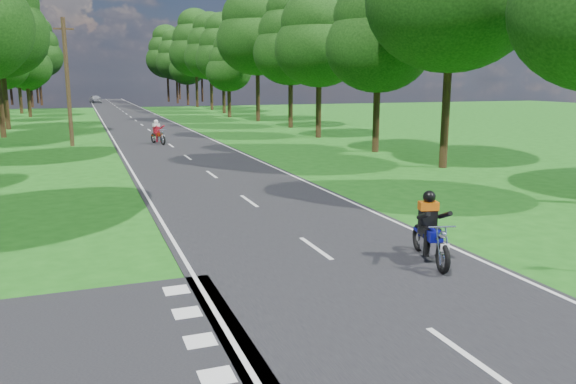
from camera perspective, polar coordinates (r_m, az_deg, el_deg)
name	(u,v)px	position (r m, az deg, el deg)	size (l,w,h in m)	color
ground	(351,274)	(12.64, 6.40, -8.27)	(160.00, 160.00, 0.00)	#185413
main_road	(136,121)	(61.00, -15.21, 7.02)	(7.00, 140.00, 0.02)	black
road_markings	(136,122)	(59.13, -15.18, 6.91)	(7.40, 140.00, 0.01)	silver
treeline	(136,45)	(71.12, -15.16, 14.24)	(40.00, 115.35, 14.78)	black
telegraph_pole	(68,82)	(38.62, -21.49, 10.37)	(1.20, 0.26, 8.00)	#382616
rider_near_blue	(431,227)	(13.52, 14.33, -3.47)	(0.67, 2.00, 1.66)	#0C0F8D
rider_far_red	(158,132)	(38.16, -13.09, 5.96)	(0.64, 1.93, 1.61)	#AA260D
distant_car	(95,99)	(109.25, -18.98, 8.93)	(1.64, 4.08, 1.39)	#B3B7BB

